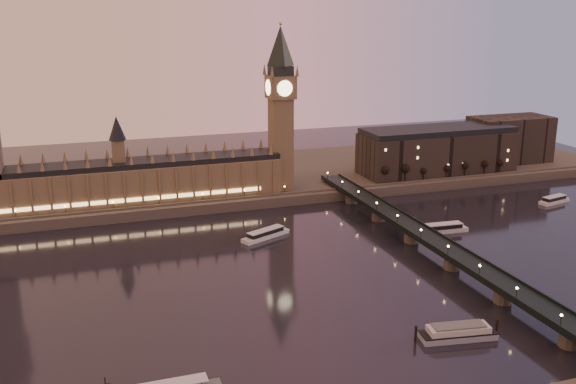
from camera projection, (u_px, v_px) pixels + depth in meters
name	position (u px, v px, depth m)	size (l,w,h in m)	color
ground	(251.00, 279.00, 288.63)	(700.00, 700.00, 0.00)	black
far_embankment	(229.00, 179.00, 447.39)	(560.00, 130.00, 6.00)	#423D35
palace_of_westminster	(130.00, 176.00, 380.43)	(180.00, 26.62, 52.00)	brown
big_ben	(281.00, 98.00, 398.15)	(17.68, 17.68, 104.00)	brown
westminster_bridge	(430.00, 244.00, 315.59)	(13.20, 260.00, 15.30)	black
city_block	(462.00, 146.00, 462.36)	(155.00, 45.00, 34.00)	black
bare_tree_0	(384.00, 173.00, 421.99)	(5.11, 5.11, 10.40)	black
bare_tree_1	(405.00, 171.00, 426.69)	(5.11, 5.11, 10.40)	black
bare_tree_2	(425.00, 169.00, 431.40)	(5.11, 5.11, 10.40)	black
bare_tree_3	(444.00, 167.00, 436.10)	(5.11, 5.11, 10.40)	black
bare_tree_4	(463.00, 166.00, 440.81)	(5.11, 5.11, 10.40)	black
bare_tree_5	(482.00, 164.00, 445.51)	(5.11, 5.11, 10.40)	black
bare_tree_6	(501.00, 162.00, 450.22)	(5.11, 5.11, 10.40)	black
cruise_boat_a	(266.00, 234.00, 340.63)	(29.13, 18.03, 4.67)	silver
cruise_boat_b	(444.00, 228.00, 349.28)	(27.19, 8.45, 4.95)	silver
cruise_boat_c	(554.00, 200.00, 402.48)	(23.38, 10.98, 4.52)	silver
moored_barge	(458.00, 332.00, 235.51)	(32.41, 12.22, 6.01)	#909BB7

